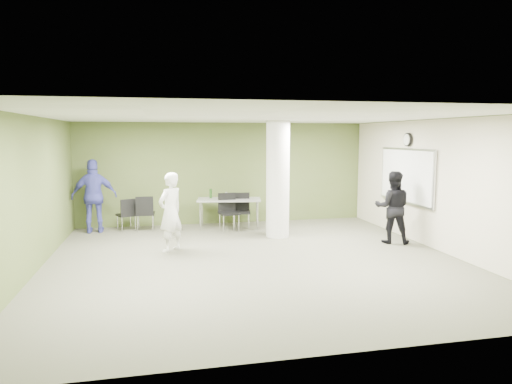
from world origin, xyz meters
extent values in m
plane|color=#575845|center=(0.00, 0.00, 0.00)|extent=(8.00, 8.00, 0.00)
plane|color=white|center=(0.00, 0.00, 2.80)|extent=(8.00, 8.00, 0.00)
cube|color=#51612D|center=(0.00, 4.00, 1.40)|extent=(8.00, 2.80, 0.02)
cube|color=#51612D|center=(-4.00, 0.00, 1.40)|extent=(0.02, 8.00, 2.80)
cube|color=beige|center=(4.00, 0.00, 1.40)|extent=(0.02, 8.00, 2.80)
cylinder|color=silver|center=(1.00, 2.00, 1.40)|extent=(0.56, 0.56, 2.80)
cube|color=silver|center=(3.93, 1.20, 1.50)|extent=(0.04, 2.30, 1.30)
cube|color=white|center=(3.91, 1.20, 1.50)|extent=(0.02, 2.20, 1.20)
cylinder|color=black|center=(3.93, 1.20, 2.35)|extent=(0.05, 0.32, 0.32)
cylinder|color=white|center=(3.90, 1.20, 2.35)|extent=(0.02, 0.26, 0.26)
cube|color=gray|center=(0.00, 3.25, 0.76)|extent=(1.75, 1.00, 0.04)
cylinder|color=silver|center=(-0.78, 3.09, 0.37)|extent=(0.04, 0.04, 0.74)
cylinder|color=silver|center=(0.69, 2.84, 0.37)|extent=(0.04, 0.04, 0.74)
cylinder|color=silver|center=(-0.68, 3.66, 0.37)|extent=(0.04, 0.04, 0.74)
cylinder|color=silver|center=(0.78, 3.41, 0.37)|extent=(0.04, 0.04, 0.74)
cylinder|color=#204617|center=(-0.46, 3.46, 0.91)|extent=(0.07, 0.07, 0.25)
cylinder|color=#B2B2B7|center=(-0.07, 3.25, 0.88)|extent=(0.06, 0.06, 0.18)
cylinder|color=#4C4C4C|center=(-1.41, 3.13, 0.14)|extent=(0.25, 0.25, 0.28)
cube|color=black|center=(-2.65, 3.48, 0.41)|extent=(0.55, 0.55, 0.05)
cube|color=black|center=(-2.57, 3.30, 0.64)|extent=(0.38, 0.19, 0.41)
cylinder|color=silver|center=(-2.56, 3.70, 0.20)|extent=(0.02, 0.02, 0.39)
cylinder|color=silver|center=(-2.88, 3.57, 0.20)|extent=(0.02, 0.02, 0.39)
cylinder|color=silver|center=(-2.42, 3.39, 0.20)|extent=(0.02, 0.02, 0.39)
cylinder|color=silver|center=(-2.74, 3.25, 0.20)|extent=(0.02, 0.02, 0.39)
cube|color=black|center=(-2.16, 3.37, 0.45)|extent=(0.48, 0.48, 0.05)
cube|color=black|center=(-2.17, 3.16, 0.69)|extent=(0.44, 0.06, 0.45)
cylinder|color=silver|center=(-1.97, 3.55, 0.21)|extent=(0.02, 0.02, 0.43)
cylinder|color=silver|center=(-2.34, 3.57, 0.21)|extent=(0.02, 0.02, 0.43)
cylinder|color=silver|center=(-1.98, 3.17, 0.21)|extent=(0.02, 0.02, 0.43)
cylinder|color=silver|center=(-2.36, 3.19, 0.21)|extent=(0.02, 0.02, 0.43)
cube|color=black|center=(-0.06, 2.84, 0.47)|extent=(0.53, 0.53, 0.05)
cube|color=black|center=(-0.09, 3.05, 0.73)|extent=(0.46, 0.09, 0.47)
cylinder|color=silver|center=(-0.24, 2.61, 0.23)|extent=(0.02, 0.02, 0.45)
cylinder|color=silver|center=(0.16, 2.66, 0.23)|extent=(0.02, 0.02, 0.45)
cylinder|color=silver|center=(-0.28, 3.01, 0.23)|extent=(0.02, 0.02, 0.45)
cylinder|color=silver|center=(0.11, 3.06, 0.23)|extent=(0.02, 0.02, 0.45)
cube|color=black|center=(0.28, 3.00, 0.46)|extent=(0.54, 0.54, 0.05)
cube|color=black|center=(0.32, 3.21, 0.72)|extent=(0.45, 0.11, 0.46)
cylinder|color=silver|center=(0.06, 2.84, 0.22)|extent=(0.02, 0.02, 0.44)
cylinder|color=silver|center=(0.44, 2.78, 0.22)|extent=(0.02, 0.02, 0.44)
cylinder|color=silver|center=(0.12, 3.22, 0.22)|extent=(0.02, 0.02, 0.44)
cylinder|color=silver|center=(0.50, 3.16, 0.22)|extent=(0.02, 0.02, 0.44)
imported|color=white|center=(-1.58, 1.08, 0.84)|extent=(0.72, 0.71, 1.68)
imported|color=black|center=(3.38, 0.80, 0.82)|extent=(0.98, 0.89, 1.65)
imported|color=#4548AC|center=(-3.40, 3.40, 0.93)|extent=(1.12, 0.52, 1.86)
camera|label=1|loc=(-1.81, -8.56, 2.44)|focal=32.00mm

